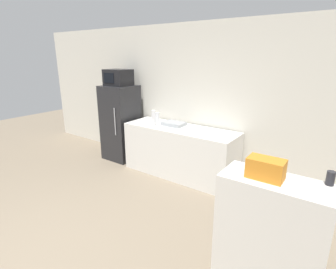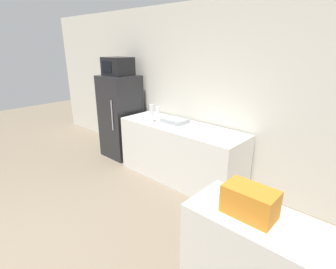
# 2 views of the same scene
# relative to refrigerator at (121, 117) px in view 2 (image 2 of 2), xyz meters

# --- Properties ---
(wall_back) EXTENTS (8.00, 0.06, 2.60)m
(wall_back) POSITION_rel_refrigerator_xyz_m (1.38, 0.42, 0.55)
(wall_back) COLOR silver
(wall_back) RESTS_ON ground_plane
(refrigerator) EXTENTS (0.63, 0.62, 1.50)m
(refrigerator) POSITION_rel_refrigerator_xyz_m (0.00, 0.00, 0.00)
(refrigerator) COLOR #232326
(refrigerator) RESTS_ON ground_plane
(microwave) EXTENTS (0.48, 0.39, 0.31)m
(microwave) POSITION_rel_refrigerator_xyz_m (-0.00, -0.00, 0.90)
(microwave) COLOR black
(microwave) RESTS_ON refrigerator
(counter) EXTENTS (2.02, 0.67, 0.87)m
(counter) POSITION_rel_refrigerator_xyz_m (1.42, 0.02, -0.31)
(counter) COLOR silver
(counter) RESTS_ON ground_plane
(sink_basin) EXTENTS (0.38, 0.27, 0.06)m
(sink_basin) POSITION_rel_refrigerator_xyz_m (1.25, 0.08, 0.15)
(sink_basin) COLOR #9EA3A8
(sink_basin) RESTS_ON counter
(bottle_tall) EXTENTS (0.07, 0.07, 0.28)m
(bottle_tall) POSITION_rel_refrigerator_xyz_m (0.97, -0.14, 0.26)
(bottle_tall) COLOR silver
(bottle_tall) RESTS_ON counter
(bottle_short) EXTENTS (0.07, 0.07, 0.18)m
(bottle_short) POSITION_rel_refrigerator_xyz_m (0.84, 0.13, 0.21)
(bottle_short) COLOR silver
(bottle_short) RESTS_ON counter
(basket) EXTENTS (0.28, 0.17, 0.16)m
(basket) POSITION_rel_refrigerator_xyz_m (3.31, -1.66, 0.47)
(basket) COLOR orange
(basket) RESTS_ON shelf_cabinet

